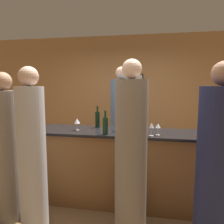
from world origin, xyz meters
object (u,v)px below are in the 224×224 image
(guest_1, at_px, (6,152))
(wine_bottle_1, at_px, (98,119))
(bartender, at_px, (121,127))
(guest_2, at_px, (218,171))
(guest_0, at_px, (131,156))
(wine_bottle_0, at_px, (105,125))
(guest_3, at_px, (32,156))
(wine_bottle_2, at_px, (119,123))

(guest_1, height_order, wine_bottle_1, guest_1)
(bartender, bearing_deg, guest_2, 123.98)
(guest_0, bearing_deg, guest_1, 179.89)
(guest_2, distance_m, wine_bottle_0, 1.38)
(bartender, relative_size, wine_bottle_1, 6.21)
(guest_1, bearing_deg, wine_bottle_1, 42.79)
(guest_1, distance_m, wine_bottle_0, 1.25)
(guest_0, distance_m, wine_bottle_0, 0.61)
(guest_2, bearing_deg, wine_bottle_0, 153.77)
(guest_3, bearing_deg, guest_1, 162.35)
(guest_3, bearing_deg, bartender, 65.42)
(wine_bottle_0, bearing_deg, guest_1, -160.03)
(guest_1, relative_size, wine_bottle_2, 6.10)
(guest_3, bearing_deg, wine_bottle_1, 63.12)
(guest_0, height_order, wine_bottle_2, guest_0)
(guest_1, bearing_deg, guest_0, -0.11)
(wine_bottle_0, height_order, wine_bottle_2, wine_bottle_0)
(wine_bottle_0, bearing_deg, guest_0, -48.09)
(guest_3, bearing_deg, wine_bottle_2, 42.80)
(guest_2, bearing_deg, guest_3, 178.60)
(guest_3, height_order, wine_bottle_0, guest_3)
(wine_bottle_0, bearing_deg, guest_3, -142.65)
(guest_1, height_order, guest_2, guest_2)
(wine_bottle_0, height_order, wine_bottle_1, wine_bottle_1)
(wine_bottle_0, relative_size, wine_bottle_1, 0.97)
(guest_0, bearing_deg, bartender, 101.95)
(guest_1, xyz_separation_m, guest_2, (2.35, -0.18, 0.01))
(guest_1, relative_size, guest_2, 0.97)
(bartender, distance_m, guest_1, 1.95)
(wine_bottle_2, bearing_deg, guest_2, -38.27)
(wine_bottle_1, bearing_deg, wine_bottle_2, -28.27)
(guest_3, bearing_deg, guest_0, 6.85)
(wine_bottle_0, bearing_deg, bartender, 87.58)
(wine_bottle_0, xyz_separation_m, wine_bottle_1, (-0.22, 0.44, 0.01))
(guest_0, relative_size, wine_bottle_1, 6.04)
(guest_2, xyz_separation_m, wine_bottle_0, (-1.21, 0.60, 0.29))
(guest_3, distance_m, wine_bottle_2, 1.20)
(wine_bottle_1, distance_m, wine_bottle_2, 0.41)
(guest_2, bearing_deg, wine_bottle_1, 144.02)
(bartender, bearing_deg, wine_bottle_2, 96.03)
(guest_0, height_order, wine_bottle_1, guest_0)
(guest_3, height_order, wine_bottle_2, guest_3)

